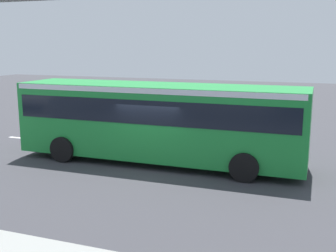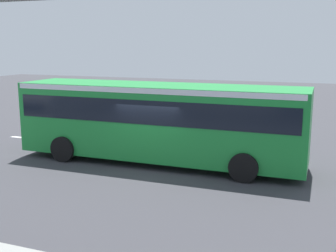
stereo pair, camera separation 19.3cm
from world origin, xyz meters
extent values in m
plane|color=#38383D|center=(0.00, 0.00, 0.00)|extent=(80.00, 80.00, 0.00)
cube|color=#1E8C38|center=(0.07, -0.60, 1.72)|extent=(11.50, 2.55, 2.86)
cube|color=black|center=(0.07, -0.60, 2.23)|extent=(11.04, 2.59, 0.90)
cube|color=white|center=(0.07, -0.60, 3.03)|extent=(11.27, 2.58, 0.20)
cube|color=black|center=(5.83, -0.60, 2.06)|extent=(0.04, 2.24, 1.20)
cylinder|color=black|center=(3.75, 0.68, 0.52)|extent=(1.04, 0.30, 1.04)
cylinder|color=black|center=(3.75, -1.87, 0.52)|extent=(1.04, 0.30, 1.04)
cylinder|color=black|center=(-3.61, 0.68, 0.52)|extent=(1.04, 0.30, 1.04)
cylinder|color=black|center=(-3.61, -1.87, 0.52)|extent=(1.04, 0.30, 1.04)
cylinder|color=slate|center=(5.34, -4.71, 1.40)|extent=(0.08, 0.08, 2.80)
cube|color=red|center=(5.34, -4.71, 2.50)|extent=(0.04, 0.60, 0.60)
cube|color=silver|center=(-4.00, -2.29, 0.00)|extent=(2.00, 0.20, 0.01)
cube|color=silver|center=(0.00, -2.29, 0.00)|extent=(2.00, 0.20, 0.01)
cube|color=silver|center=(4.00, -2.29, 0.00)|extent=(2.00, 0.20, 0.01)
cube|color=silver|center=(8.00, -2.29, 0.00)|extent=(2.00, 0.20, 0.01)
camera|label=1|loc=(-5.86, 14.53, 4.69)|focal=44.30mm
camera|label=2|loc=(-6.04, 14.46, 4.69)|focal=44.30mm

